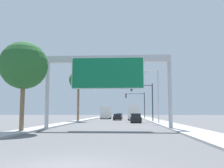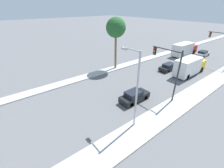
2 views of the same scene
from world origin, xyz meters
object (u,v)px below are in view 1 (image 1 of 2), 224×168
palm_tree_background (79,81)px  street_lamp_right (156,92)px  car_near_right (136,118)px  palm_tree_foreground (24,66)px  car_far_left (117,117)px  traffic_light_mid_block (138,101)px  traffic_light_near_intersection (146,96)px  truck_box_secondary (133,113)px  sign_gantry (108,71)px  car_mid_center (119,116)px  truck_box_primary (106,113)px

palm_tree_background → street_lamp_right: (13.84, -8.91, -2.98)m
car_near_right → palm_tree_background: (-10.78, 5.49, 7.11)m
car_near_right → palm_tree_foreground: palm_tree_foreground is taller
car_near_right → car_far_left: (-3.50, 13.43, -0.07)m
car_near_right → street_lamp_right: 6.19m
palm_tree_foreground → street_lamp_right: street_lamp_right is taller
traffic_light_mid_block → palm_tree_background: palm_tree_background is taller
car_far_left → traffic_light_mid_block: (5.11, 10.53, 4.03)m
car_near_right → street_lamp_right: size_ratio=0.52×
car_near_right → car_far_left: car_near_right is taller
traffic_light_near_intersection → truck_box_secondary: bearing=101.0°
car_near_right → traffic_light_near_intersection: size_ratio=0.62×
truck_box_secondary → traffic_light_mid_block: traffic_light_mid_block is taller
sign_gantry → traffic_light_mid_block: 40.48m
car_far_left → palm_tree_foreground: size_ratio=0.59×
car_mid_center → palm_tree_background: (-7.28, -22.66, 7.16)m
sign_gantry → car_near_right: size_ratio=3.09×
car_near_right → car_mid_center: car_near_right is taller
car_mid_center → traffic_light_mid_block: traffic_light_mid_block is taller
car_near_right → traffic_light_near_intersection: (2.00, 3.95, 3.92)m
traffic_light_near_intersection → traffic_light_mid_block: bearing=91.1°
traffic_light_near_intersection → palm_tree_background: size_ratio=0.71×
traffic_light_near_intersection → traffic_light_mid_block: 20.00m
palm_tree_background → street_lamp_right: bearing=-32.8°
palm_tree_foreground → car_near_right: bearing=62.1°
truck_box_secondary → palm_tree_background: 15.21m
car_mid_center → traffic_light_near_intersection: bearing=-77.2°
truck_box_secondary → street_lamp_right: size_ratio=0.96×
car_far_left → palm_tree_foreground: palm_tree_foreground is taller
sign_gantry → car_near_right: 17.39m
car_mid_center → car_near_right: bearing=-82.9°
traffic_light_mid_block → car_near_right: bearing=-93.8°
car_mid_center → truck_box_secondary: bearing=-75.9°
truck_box_secondary → traffic_light_mid_block: 10.29m
traffic_light_mid_block → traffic_light_near_intersection: bearing=-88.9°
traffic_light_mid_block → palm_tree_background: (-12.39, -18.47, 3.15)m
sign_gantry → traffic_light_mid_block: (5.11, 40.14, -1.36)m
truck_box_secondary → palm_tree_background: bearing=-140.9°
traffic_light_near_intersection → traffic_light_mid_block: (-0.39, 20.00, 0.04)m
car_far_left → palm_tree_foreground: bearing=-102.2°
car_mid_center → street_lamp_right: size_ratio=0.52×
truck_box_primary → truck_box_secondary: bearing=-57.2°
car_near_right → car_mid_center: bearing=97.1°
sign_gantry → truck_box_primary: sign_gantry is taller
car_mid_center → street_lamp_right: 32.52m
car_near_right → car_mid_center: (-3.50, 28.14, -0.05)m
truck_box_primary → palm_tree_foreground: bearing=-94.8°
sign_gantry → car_near_right: sign_gantry is taller
truck_box_primary → palm_tree_foreground: 45.85m
sign_gantry → car_far_left: (0.00, 29.61, -5.39)m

